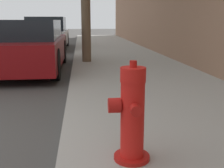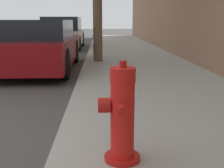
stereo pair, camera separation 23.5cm
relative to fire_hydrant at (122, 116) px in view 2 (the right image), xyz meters
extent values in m
cube|color=#99968E|center=(0.88, 0.28, -0.45)|extent=(3.02, 40.00, 0.11)
cylinder|color=#A91511|center=(0.01, 0.00, -0.37)|extent=(0.31, 0.31, 0.03)
cylinder|color=red|center=(0.01, 0.00, -0.04)|extent=(0.20, 0.20, 0.64)
cylinder|color=red|center=(0.01, 0.00, 0.34)|extent=(0.21, 0.21, 0.12)
cylinder|color=#A91511|center=(0.01, 0.00, 0.43)|extent=(0.06, 0.06, 0.05)
cylinder|color=#A91511|center=(0.01, -0.14, 0.09)|extent=(0.09, 0.08, 0.09)
cylinder|color=#A91511|center=(0.01, 0.14, 0.09)|extent=(0.09, 0.08, 0.09)
cylinder|color=#A91511|center=(-0.14, 0.00, 0.09)|extent=(0.10, 0.12, 0.12)
cube|color=maroon|center=(-1.78, 5.15, 0.00)|extent=(1.80, 4.10, 0.63)
cube|color=black|center=(-1.78, 4.99, 0.55)|extent=(1.66, 2.26, 0.46)
cylinder|color=black|center=(-2.61, 6.43, -0.16)|extent=(0.20, 0.69, 0.69)
cylinder|color=black|center=(-0.96, 6.43, -0.16)|extent=(0.20, 0.69, 0.69)
cylinder|color=black|center=(-0.96, 3.88, -0.16)|extent=(0.20, 0.69, 0.69)
cube|color=silver|center=(-1.87, 11.00, 0.00)|extent=(1.68, 4.04, 0.63)
cube|color=black|center=(-1.87, 10.84, 0.61)|extent=(1.55, 2.22, 0.60)
cylinder|color=black|center=(-2.63, 12.25, -0.17)|extent=(0.20, 0.66, 0.66)
cylinder|color=black|center=(-1.10, 12.25, -0.17)|extent=(0.20, 0.66, 0.66)
cylinder|color=black|center=(-2.63, 9.75, -0.17)|extent=(0.20, 0.66, 0.66)
cylinder|color=black|center=(-1.10, 9.75, -0.17)|extent=(0.20, 0.66, 0.66)
cylinder|color=brown|center=(-0.24, 5.91, 1.08)|extent=(0.26, 0.26, 2.95)
camera|label=1|loc=(-0.41, -2.17, 0.77)|focal=45.00mm
camera|label=2|loc=(-0.17, -2.19, 0.77)|focal=45.00mm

